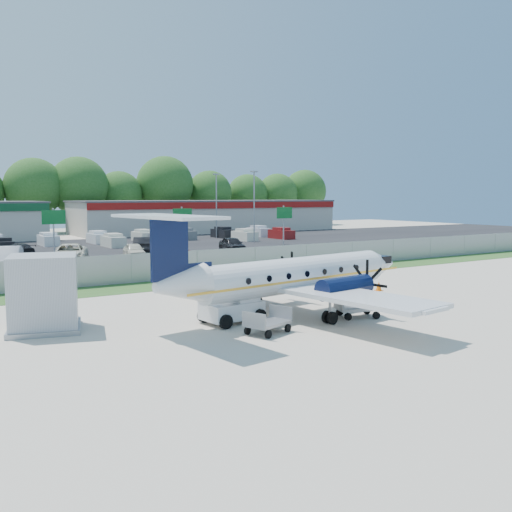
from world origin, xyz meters
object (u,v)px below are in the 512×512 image
service_container (44,295)px  pushback_tug (234,307)px  baggage_cart_near (358,307)px  baggage_cart_far (268,322)px  aircraft (292,275)px

service_container → pushback_tug: bearing=-21.4°
baggage_cart_near → service_container: bearing=158.3°
pushback_tug → baggage_cart_near: 6.13m
baggage_cart_near → baggage_cart_far: bearing=-176.0°
baggage_cart_far → service_container: size_ratio=0.63×
aircraft → baggage_cart_far: 4.46m
aircraft → service_container: aircraft is taller
baggage_cart_near → aircraft: bearing=135.2°
baggage_cart_far → service_container: service_container is taller
aircraft → pushback_tug: (-3.34, -0.00, -1.27)m
pushback_tug → aircraft: bearing=0.1°
service_container → aircraft: bearing=-15.4°
pushback_tug → baggage_cart_far: 2.71m
baggage_cart_near → baggage_cart_far: size_ratio=1.02×
pushback_tug → service_container: bearing=158.6°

